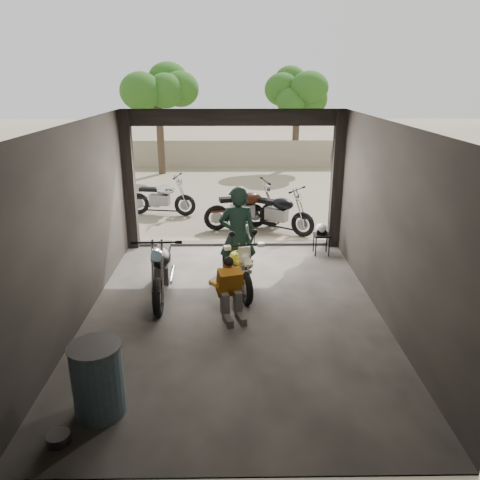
{
  "coord_description": "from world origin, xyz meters",
  "views": [
    {
      "loc": [
        -0.01,
        -7.18,
        3.85
      ],
      "look_at": [
        0.11,
        0.6,
        1.14
      ],
      "focal_mm": 35.0,
      "sensor_mm": 36.0,
      "label": 1
    }
  ],
  "objects_px": {
    "mechanic": "(231,291)",
    "stool": "(322,237)",
    "outside_bike_c": "(278,209)",
    "rider": "(238,237)",
    "oil_drum": "(98,381)",
    "main_bike": "(236,263)",
    "outside_bike_a": "(161,195)",
    "sign_post": "(347,172)",
    "left_bike": "(162,264)",
    "outside_bike_b": "(245,205)",
    "helmet": "(321,228)"
  },
  "relations": [
    {
      "from": "mechanic",
      "to": "stool",
      "type": "height_order",
      "value": "mechanic"
    },
    {
      "from": "outside_bike_c",
      "to": "rider",
      "type": "xyz_separation_m",
      "value": [
        -1.09,
        -3.27,
        0.37
      ]
    },
    {
      "from": "stool",
      "to": "oil_drum",
      "type": "bearing_deg",
      "value": -124.25
    },
    {
      "from": "stool",
      "to": "oil_drum",
      "type": "distance_m",
      "value": 6.42
    },
    {
      "from": "main_bike",
      "to": "rider",
      "type": "bearing_deg",
      "value": 69.85
    },
    {
      "from": "stool",
      "to": "outside_bike_a",
      "type": "bearing_deg",
      "value": 140.73
    },
    {
      "from": "mechanic",
      "to": "oil_drum",
      "type": "bearing_deg",
      "value": -140.6
    },
    {
      "from": "mechanic",
      "to": "sign_post",
      "type": "xyz_separation_m",
      "value": [
        2.73,
        3.86,
        1.23
      ]
    },
    {
      "from": "left_bike",
      "to": "outside_bike_a",
      "type": "bearing_deg",
      "value": 96.23
    },
    {
      "from": "outside_bike_c",
      "to": "sign_post",
      "type": "relative_size",
      "value": 0.71
    },
    {
      "from": "outside_bike_b",
      "to": "rider",
      "type": "bearing_deg",
      "value": 164.31
    },
    {
      "from": "helmet",
      "to": "main_bike",
      "type": "bearing_deg",
      "value": -143.52
    },
    {
      "from": "outside_bike_c",
      "to": "mechanic",
      "type": "relative_size",
      "value": 1.78
    },
    {
      "from": "rider",
      "to": "mechanic",
      "type": "bearing_deg",
      "value": 82.29
    },
    {
      "from": "oil_drum",
      "to": "outside_bike_a",
      "type": "bearing_deg",
      "value": 93.28
    },
    {
      "from": "left_bike",
      "to": "rider",
      "type": "xyz_separation_m",
      "value": [
        1.38,
        0.54,
        0.34
      ]
    },
    {
      "from": "outside_bike_b",
      "to": "helmet",
      "type": "xyz_separation_m",
      "value": [
        1.68,
        -1.98,
        -0.03
      ]
    },
    {
      "from": "helmet",
      "to": "stool",
      "type": "bearing_deg",
      "value": -74.34
    },
    {
      "from": "main_bike",
      "to": "stool",
      "type": "distance_m",
      "value": 2.68
    },
    {
      "from": "outside_bike_c",
      "to": "oil_drum",
      "type": "height_order",
      "value": "outside_bike_c"
    },
    {
      "from": "outside_bike_b",
      "to": "outside_bike_c",
      "type": "height_order",
      "value": "outside_bike_b"
    },
    {
      "from": "rider",
      "to": "mechanic",
      "type": "height_order",
      "value": "rider"
    },
    {
      "from": "outside_bike_c",
      "to": "sign_post",
      "type": "bearing_deg",
      "value": -83.31
    },
    {
      "from": "mechanic",
      "to": "main_bike",
      "type": "bearing_deg",
      "value": 68.76
    },
    {
      "from": "outside_bike_a",
      "to": "oil_drum",
      "type": "height_order",
      "value": "outside_bike_a"
    },
    {
      "from": "outside_bike_c",
      "to": "mechanic",
      "type": "bearing_deg",
      "value": -158.83
    },
    {
      "from": "left_bike",
      "to": "helmet",
      "type": "distance_m",
      "value": 3.92
    },
    {
      "from": "left_bike",
      "to": "sign_post",
      "type": "height_order",
      "value": "sign_post"
    },
    {
      "from": "outside_bike_b",
      "to": "sign_post",
      "type": "relative_size",
      "value": 0.75
    },
    {
      "from": "helmet",
      "to": "sign_post",
      "type": "relative_size",
      "value": 0.11
    },
    {
      "from": "left_bike",
      "to": "rider",
      "type": "height_order",
      "value": "rider"
    },
    {
      "from": "helmet",
      "to": "oil_drum",
      "type": "distance_m",
      "value": 6.45
    },
    {
      "from": "left_bike",
      "to": "rider",
      "type": "bearing_deg",
      "value": 19.34
    },
    {
      "from": "main_bike",
      "to": "left_bike",
      "type": "xyz_separation_m",
      "value": [
        -1.36,
        -0.26,
        0.09
      ]
    },
    {
      "from": "mechanic",
      "to": "helmet",
      "type": "relative_size",
      "value": 3.8
    },
    {
      "from": "left_bike",
      "to": "mechanic",
      "type": "height_order",
      "value": "left_bike"
    },
    {
      "from": "main_bike",
      "to": "outside_bike_a",
      "type": "distance_m",
      "value": 5.63
    },
    {
      "from": "outside_bike_b",
      "to": "sign_post",
      "type": "distance_m",
      "value": 2.86
    },
    {
      "from": "mechanic",
      "to": "oil_drum",
      "type": "xyz_separation_m",
      "value": [
        -1.57,
        -2.32,
        -0.05
      ]
    },
    {
      "from": "helmet",
      "to": "oil_drum",
      "type": "xyz_separation_m",
      "value": [
        -3.6,
        -5.35,
        -0.16
      ]
    },
    {
      "from": "rider",
      "to": "helmet",
      "type": "relative_size",
      "value": 7.3
    },
    {
      "from": "stool",
      "to": "mechanic",
      "type": "bearing_deg",
      "value": -124.4
    },
    {
      "from": "left_bike",
      "to": "outside_bike_b",
      "type": "relative_size",
      "value": 0.99
    },
    {
      "from": "main_bike",
      "to": "rider",
      "type": "relative_size",
      "value": 0.85
    },
    {
      "from": "outside_bike_a",
      "to": "mechanic",
      "type": "relative_size",
      "value": 1.74
    },
    {
      "from": "outside_bike_a",
      "to": "outside_bike_c",
      "type": "bearing_deg",
      "value": -107.55
    },
    {
      "from": "main_bike",
      "to": "oil_drum",
      "type": "relative_size",
      "value": 1.79
    },
    {
      "from": "outside_bike_a",
      "to": "helmet",
      "type": "bearing_deg",
      "value": -119.93
    },
    {
      "from": "main_bike",
      "to": "left_bike",
      "type": "distance_m",
      "value": 1.38
    },
    {
      "from": "outside_bike_b",
      "to": "oil_drum",
      "type": "relative_size",
      "value": 2.06
    }
  ]
}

